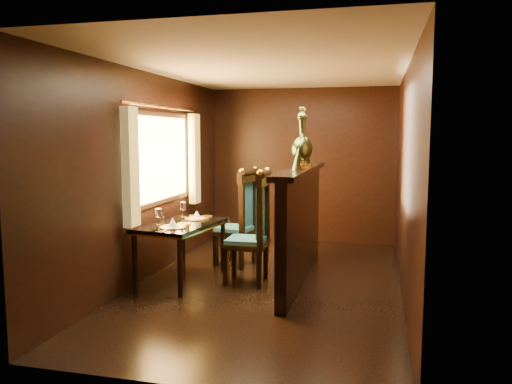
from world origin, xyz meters
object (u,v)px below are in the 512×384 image
chair_left (257,224)px  chair_right (243,215)px  peacock_right (304,137)px  dining_table (181,229)px  peacock_left (301,138)px

chair_left → chair_right: bearing=115.4°
chair_left → peacock_right: (0.48, 0.44, 1.01)m
dining_table → peacock_right: (1.38, 0.56, 1.08)m
dining_table → chair_right: bearing=65.5°
chair_left → chair_right: size_ratio=1.03×
dining_table → chair_left: (0.90, 0.12, 0.07)m
peacock_left → peacock_right: bearing=90.0°
peacock_right → dining_table: bearing=-157.9°
chair_right → peacock_left: (0.84, -0.51, 1.02)m
dining_table → chair_left: size_ratio=0.94×
dining_table → peacock_right: 1.84m
dining_table → peacock_right: size_ratio=1.80×
dining_table → peacock_right: peacock_right is taller
dining_table → chair_right: 1.00m
dining_table → chair_left: 0.91m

